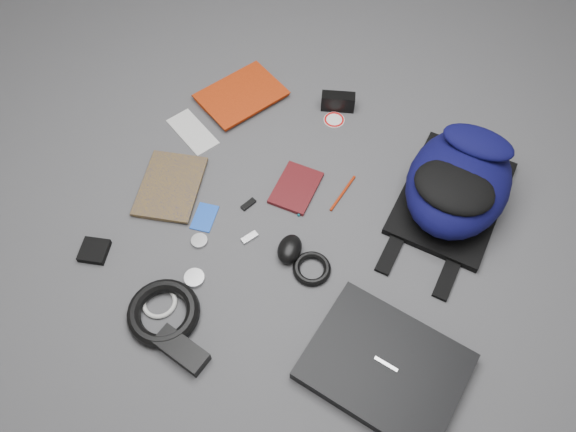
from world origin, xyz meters
The scene contains 23 objects.
ground centered at (0.00, 0.00, 0.00)m, with size 4.00×4.00×0.00m, color #4F4F51.
backpack centered at (0.40, 0.31, 0.09)m, with size 0.31×0.45×0.19m, color black, non-canonical shape.
laptop centered at (0.43, -0.27, 0.02)m, with size 0.38×0.30×0.04m, color black.
textbook_red centered at (-0.48, 0.39, 0.01)m, with size 0.20×0.27×0.03m, color #962408.
comic_book centered at (-0.46, -0.11, 0.01)m, with size 0.18×0.25×0.02m, color #A37D0B.
envelope centered at (-0.44, 0.14, 0.00)m, with size 0.19×0.09×0.00m, color silver.
dvd_case centered at (-0.03, 0.11, 0.01)m, with size 0.12×0.17×0.01m, color #3E0C0E.
compact_camera centered at (-0.07, 0.47, 0.03)m, with size 0.11×0.04×0.06m, color black.
sticker_disc centered at (-0.06, 0.42, 0.00)m, with size 0.07×0.07×0.00m, color white.
pen_teal centered at (0.01, 0.09, 0.00)m, with size 0.01×0.01×0.14m, color #0A5662.
pen_red centered at (0.10, 0.16, 0.00)m, with size 0.01×0.01×0.15m, color #9D270C.
id_badge centered at (-0.22, -0.12, 0.00)m, with size 0.06×0.10×0.00m, color blue.
usb_black centered at (-0.13, -0.01, 0.00)m, with size 0.02×0.05×0.01m, color black.
usb_silver centered at (-0.07, -0.11, 0.01)m, with size 0.02×0.05×0.01m, color #AAA9AC.
key_fob centered at (0.07, -0.08, 0.01)m, with size 0.02×0.04×0.01m, color black.
mouse centered at (0.06, -0.10, 0.02)m, with size 0.07×0.09×0.05m, color black.
headphone_left centered at (-0.19, -0.19, 0.01)m, with size 0.05×0.05×0.01m, color #A6A5A8.
headphone_right centered at (-0.13, -0.30, 0.01)m, with size 0.06×0.06×0.01m, color #A4A4A6.
cable_coil centered at (0.14, -0.11, 0.01)m, with size 0.11×0.11×0.02m, color black.
power_brick centered at (-0.04, -0.49, 0.02)m, with size 0.15×0.06×0.04m, color black.
power_cord_coil centered at (-0.14, -0.43, 0.02)m, with size 0.20×0.20×0.04m, color black.
pouch centered at (-0.43, -0.37, 0.01)m, with size 0.08×0.08×0.02m, color black.
white_cable_coil centered at (-0.17, -0.41, 0.01)m, with size 0.10×0.10×0.01m, color silver.
Camera 1 is at (0.43, -0.77, 1.42)m, focal length 35.00 mm.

